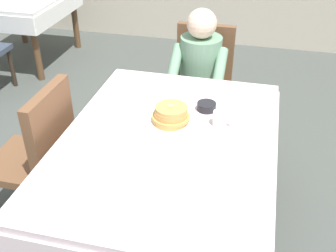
{
  "coord_description": "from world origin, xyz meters",
  "views": [
    {
      "loc": [
        0.42,
        -1.7,
        1.94
      ],
      "look_at": [
        -0.01,
        0.04,
        0.79
      ],
      "focal_mm": 43.67,
      "sensor_mm": 36.0,
      "label": 1
    }
  ],
  "objects": [
    {
      "name": "plate_breakfast",
      "position": [
        -0.02,
        0.14,
        0.75
      ],
      "size": [
        0.28,
        0.28,
        0.02
      ],
      "primitive_type": "cylinder",
      "color": "white",
      "rests_on": "dining_table_main"
    },
    {
      "name": "knife_right_of_plate",
      "position": [
        0.17,
        0.12,
        0.74
      ],
      "size": [
        0.02,
        0.2,
        0.0
      ],
      "primitive_type": "cube",
      "rotation": [
        0.0,
        0.0,
        1.55
      ],
      "color": "silver",
      "rests_on": "dining_table_main"
    },
    {
      "name": "bowl_butter",
      "position": [
        0.15,
        0.34,
        0.76
      ],
      "size": [
        0.11,
        0.11,
        0.04
      ],
      "primitive_type": "cylinder",
      "color": "black",
      "rests_on": "dining_table_main"
    },
    {
      "name": "diner_person",
      "position": [
        -0.01,
        1.01,
        0.67
      ],
      "size": [
        0.4,
        0.43,
        1.12
      ],
      "rotation": [
        0.0,
        0.0,
        3.14
      ],
      "color": "gray",
      "rests_on": "ground"
    },
    {
      "name": "background_table_far",
      "position": [
        -2.21,
        2.29,
        0.62
      ],
      "size": [
        0.92,
        1.12,
        0.74
      ],
      "color": "white",
      "rests_on": "ground"
    },
    {
      "name": "syrup_pitcher",
      "position": [
        -0.31,
        0.28,
        0.78
      ],
      "size": [
        0.08,
        0.08,
        0.07
      ],
      "color": "silver",
      "rests_on": "dining_table_main"
    },
    {
      "name": "breakfast_stack",
      "position": [
        -0.02,
        0.14,
        0.8
      ],
      "size": [
        0.21,
        0.21,
        0.1
      ],
      "color": "tan",
      "rests_on": "plate_breakfast"
    },
    {
      "name": "napkin_folded",
      "position": [
        -0.28,
        -0.04,
        0.74
      ],
      "size": [
        0.17,
        0.12,
        0.01
      ],
      "primitive_type": "cube",
      "rotation": [
        0.0,
        0.0,
        -0.03
      ],
      "color": "white",
      "rests_on": "dining_table_main"
    },
    {
      "name": "dining_table_main",
      "position": [
        0.0,
        0.0,
        0.65
      ],
      "size": [
        1.12,
        1.52,
        0.74
      ],
      "color": "silver",
      "rests_on": "ground"
    },
    {
      "name": "chair_left_side",
      "position": [
        -0.77,
        0.0,
        0.53
      ],
      "size": [
        0.45,
        0.44,
        0.93
      ],
      "rotation": [
        0.0,
        0.0,
        1.57
      ],
      "color": "brown",
      "rests_on": "ground"
    },
    {
      "name": "ground_plane",
      "position": [
        0.0,
        0.0,
        0.0
      ],
      "size": [
        14.0,
        14.0,
        0.0
      ],
      "primitive_type": "plane",
      "color": "#474C47"
    },
    {
      "name": "fork_left_of_plate",
      "position": [
        -0.21,
        0.12,
        0.74
      ],
      "size": [
        0.02,
        0.18,
        0.0
      ],
      "primitive_type": "cube",
      "rotation": [
        0.0,
        0.0,
        1.51
      ],
      "color": "silver",
      "rests_on": "dining_table_main"
    },
    {
      "name": "cup_coffee",
      "position": [
        0.25,
        0.19,
        0.78
      ],
      "size": [
        0.11,
        0.08,
        0.08
      ],
      "color": "white",
      "rests_on": "dining_table_main"
    },
    {
      "name": "spoon_near_edge",
      "position": [
        -0.06,
        -0.2,
        0.74
      ],
      "size": [
        0.15,
        0.04,
        0.0
      ],
      "primitive_type": "cube",
      "rotation": [
        0.0,
        0.0,
        0.17
      ],
      "color": "silver",
      "rests_on": "dining_table_main"
    },
    {
      "name": "chair_diner",
      "position": [
        -0.01,
        1.17,
        0.53
      ],
      "size": [
        0.44,
        0.45,
        0.93
      ],
      "rotation": [
        0.0,
        0.0,
        3.14
      ],
      "color": "brown",
      "rests_on": "ground"
    }
  ]
}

